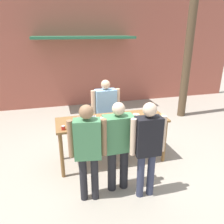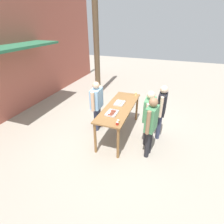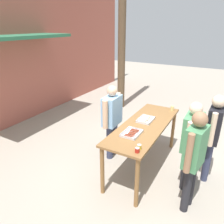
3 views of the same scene
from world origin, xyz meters
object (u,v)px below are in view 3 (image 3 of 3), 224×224
object	(u,v)px
food_tray_buns	(146,119)
condiment_jar_ketchup	(139,147)
beer_cup	(172,108)
person_customer_waiting_in_line	(191,140)
food_tray_sausages	(132,133)
person_server_behind_table	(112,117)
person_customer_with_cup	(213,131)
condiment_jar_mustard	(137,150)
person_customer_holding_hotdog	(194,154)

from	to	relation	value
food_tray_buns	condiment_jar_ketchup	world-z (taller)	condiment_jar_ketchup
beer_cup	food_tray_buns	bearing A→B (deg)	158.77
food_tray_buns	person_customer_waiting_in_line	size ratio (longest dim) A/B	0.24
food_tray_sausages	person_server_behind_table	bearing A→B (deg)	52.09
food_tray_sausages	person_customer_with_cup	xyz separation A→B (m)	(0.74, -1.20, 0.01)
beer_cup	person_server_behind_table	distance (m)	1.35
condiment_jar_mustard	beer_cup	size ratio (longest dim) A/B	0.75
beer_cup	person_server_behind_table	xyz separation A→B (m)	(-0.91, 0.99, -0.07)
food_tray_sausages	condiment_jar_ketchup	xyz separation A→B (m)	(-0.38, -0.30, 0.02)
condiment_jar_ketchup	person_customer_holding_hotdog	bearing A→B (deg)	-73.82
food_tray_buns	person_customer_holding_hotdog	world-z (taller)	person_customer_holding_hotdog
condiment_jar_ketchup	person_customer_with_cup	distance (m)	1.44
beer_cup	person_customer_holding_hotdog	bearing A→B (deg)	-155.10
beer_cup	person_server_behind_table	size ratio (longest dim) A/B	0.06
food_tray_buns	food_tray_sausages	bearing A→B (deg)	-179.89
condiment_jar_ketchup	person_customer_waiting_in_line	size ratio (longest dim) A/B	0.05
food_tray_buns	person_customer_waiting_in_line	xyz separation A→B (m)	(-0.31, -0.92, -0.05)
person_server_behind_table	condiment_jar_ketchup	bearing A→B (deg)	-135.21
person_server_behind_table	food_tray_buns	bearing A→B (deg)	-81.99
food_tray_buns	person_server_behind_table	distance (m)	0.70
person_customer_with_cup	person_customer_waiting_in_line	distance (m)	0.48
condiment_jar_mustard	person_customer_waiting_in_line	distance (m)	1.03
food_tray_buns	person_server_behind_table	size ratio (longest dim) A/B	0.24
food_tray_buns	beer_cup	xyz separation A→B (m)	(0.79, -0.31, 0.03)
beer_cup	person_customer_holding_hotdog	distance (m)	1.77
food_tray_sausages	person_customer_with_cup	distance (m)	1.41
beer_cup	condiment_jar_ketchup	bearing A→B (deg)	179.74
food_tray_buns	person_customer_with_cup	bearing A→B (deg)	-86.17
beer_cup	person_customer_holding_hotdog	size ratio (longest dim) A/B	0.06
food_tray_sausages	person_customer_waiting_in_line	distance (m)	0.99
food_tray_buns	condiment_jar_ketchup	size ratio (longest dim) A/B	4.97
food_tray_buns	person_server_behind_table	xyz separation A→B (m)	(-0.12, 0.69, -0.04)
condiment_jar_mustard	person_customer_waiting_in_line	xyz separation A→B (m)	(0.83, -0.61, -0.06)
condiment_jar_mustard	person_customer_waiting_in_line	world-z (taller)	person_customer_waiting_in_line
food_tray_sausages	person_customer_holding_hotdog	xyz separation A→B (m)	(-0.16, -1.05, 0.01)
person_server_behind_table	condiment_jar_mustard	bearing A→B (deg)	-137.76
person_customer_with_cup	food_tray_buns	bearing A→B (deg)	-85.00
condiment_jar_ketchup	person_server_behind_table	xyz separation A→B (m)	(0.92, 0.98, -0.05)
condiment_jar_mustard	beer_cup	bearing A→B (deg)	0.07
condiment_jar_mustard	person_server_behind_table	distance (m)	1.42
food_tray_sausages	food_tray_buns	xyz separation A→B (m)	(0.66, 0.00, 0.01)
person_customer_holding_hotdog	person_customer_waiting_in_line	size ratio (longest dim) A/B	1.03
person_customer_holding_hotdog	person_customer_waiting_in_line	world-z (taller)	person_customer_holding_hotdog
person_server_behind_table	person_customer_waiting_in_line	distance (m)	1.62
beer_cup	person_customer_with_cup	bearing A→B (deg)	-128.15
condiment_jar_ketchup	person_server_behind_table	bearing A→B (deg)	47.06
food_tray_buns	person_customer_waiting_in_line	distance (m)	0.97
food_tray_buns	person_customer_holding_hotdog	bearing A→B (deg)	-127.99
food_tray_sausages	condiment_jar_ketchup	distance (m)	0.48
beer_cup	person_customer_waiting_in_line	distance (m)	1.26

